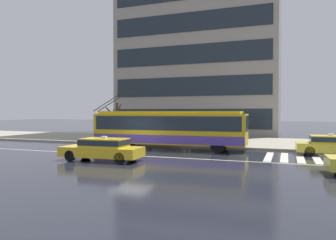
{
  "coord_description": "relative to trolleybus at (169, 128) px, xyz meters",
  "views": [
    {
      "loc": [
        9.78,
        -19.44,
        2.76
      ],
      "look_at": [
        1.53,
        2.93,
        2.16
      ],
      "focal_mm": 34.45,
      "sensor_mm": 36.0,
      "label": 1
    }
  ],
  "objects": [
    {
      "name": "crosswalk_stripe_inner_a",
      "position": [
        8.08,
        -1.71,
        -1.55
      ],
      "size": [
        0.44,
        4.4,
        0.01
      ],
      "primitive_type": "cube",
      "color": "beige",
      "rests_on": "ground_plane"
    },
    {
      "name": "crosswalk_stripe_inner_b",
      "position": [
        9.88,
        -1.71,
        -1.55
      ],
      "size": [
        0.44,
        4.4,
        0.01
      ],
      "primitive_type": "cube",
      "color": "beige",
      "rests_on": "ground_plane"
    },
    {
      "name": "crosswalk_stripe_edge_far",
      "position": [
        10.78,
        -1.71,
        -1.55
      ],
      "size": [
        0.44,
        4.4,
        0.01
      ],
      "primitive_type": "cube",
      "color": "beige",
      "rests_on": "ground_plane"
    },
    {
      "name": "taxi_ahead_of_bus",
      "position": [
        10.94,
        0.14,
        -0.85
      ],
      "size": [
        4.51,
        1.88,
        1.39
      ],
      "color": "gold",
      "rests_on": "ground_plane"
    },
    {
      "name": "office_tower_corner_left",
      "position": [
        -2.34,
        19.17,
        13.31
      ],
      "size": [
        19.75,
        12.97,
        29.72
      ],
      "color": "gray",
      "rests_on": "ground_plane"
    },
    {
      "name": "street_tree_bare",
      "position": [
        -6.77,
        4.1,
        0.55
      ],
      "size": [
        1.82,
        1.97,
        3.49
      ],
      "color": "brown",
      "rests_on": "sidewalk_slab"
    },
    {
      "name": "trolleybus",
      "position": [
        0.0,
        0.0,
        0.0
      ],
      "size": [
        11.93,
        2.87,
        5.06
      ],
      "color": "gold",
      "rests_on": "ground_plane"
    },
    {
      "name": "ground_plane",
      "position": [
        -1.59,
        -3.01,
        -1.56
      ],
      "size": [
        160.0,
        160.0,
        0.0
      ],
      "primitive_type": "plane",
      "color": "#20222B"
    },
    {
      "name": "bus_shelter",
      "position": [
        -1.18,
        3.2,
        0.51
      ],
      "size": [
        3.73,
        1.67,
        2.59
      ],
      "color": "gray",
      "rests_on": "sidewalk_slab"
    },
    {
      "name": "crosswalk_stripe_edge_near",
      "position": [
        7.18,
        -1.71,
        -1.55
      ],
      "size": [
        0.44,
        4.4,
        0.01
      ],
      "primitive_type": "cube",
      "color": "beige",
      "rests_on": "ground_plane"
    },
    {
      "name": "pedestrian_approaching_curb",
      "position": [
        3.04,
        3.11,
        -0.46
      ],
      "size": [
        0.48,
        0.48,
        1.62
      ],
      "color": "black",
      "rests_on": "sidewalk_slab"
    },
    {
      "name": "pedestrian_at_shelter",
      "position": [
        0.61,
        2.59,
        0.22
      ],
      "size": [
        1.21,
        1.21,
        2.03
      ],
      "color": "#595743",
      "rests_on": "sidewalk_slab"
    },
    {
      "name": "lane_centre_line",
      "position": [
        -1.59,
        -4.21,
        -1.55
      ],
      "size": [
        72.0,
        0.14,
        0.01
      ],
      "primitive_type": "cube",
      "color": "silver",
      "rests_on": "ground_plane"
    },
    {
      "name": "crosswalk_stripe_center",
      "position": [
        8.98,
        -1.71,
        -1.55
      ],
      "size": [
        0.44,
        4.4,
        0.01
      ],
      "primitive_type": "cube",
      "color": "beige",
      "rests_on": "ground_plane"
    },
    {
      "name": "taxi_oncoming_near",
      "position": [
        -1.59,
        -6.67,
        -0.85
      ],
      "size": [
        4.72,
        1.95,
        1.39
      ],
      "color": "yellow",
      "rests_on": "ground_plane"
    },
    {
      "name": "sidewalk_slab",
      "position": [
        -1.59,
        6.6,
        -1.49
      ],
      "size": [
        80.0,
        10.0,
        0.14
      ],
      "primitive_type": "cube",
      "color": "gray",
      "rests_on": "ground_plane"
    }
  ]
}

